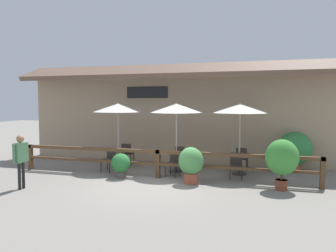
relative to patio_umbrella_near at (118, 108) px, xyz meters
name	(u,v)px	position (x,y,z in m)	size (l,w,h in m)	color
ground_plane	(148,185)	(2.04, -2.31, -2.35)	(60.00, 60.00, 0.00)	gray
building_facade	(180,112)	(2.04, 1.79, -0.18)	(14.28, 1.49, 4.23)	tan
patio_railing	(158,158)	(2.04, -1.26, -1.65)	(10.40, 0.14, 0.95)	brown
patio_umbrella_near	(118,108)	(0.00, 0.00, 0.00)	(1.91, 1.91, 2.55)	#B7B2A8
dining_table_near	(118,153)	(0.00, 0.00, -1.78)	(0.98, 0.98, 0.71)	olive
chair_near_streetside	(109,158)	(-0.03, -0.74, -1.86)	(0.49, 0.49, 0.87)	#332D28
chair_near_wallside	(127,152)	(0.06, 0.74, -1.86)	(0.44, 0.44, 0.87)	#332D28
patio_umbrella_middle	(176,108)	(2.39, -0.13, 0.00)	(1.91, 1.91, 2.55)	#B7B2A8
dining_table_middle	(176,156)	(2.39, -0.13, -1.78)	(0.98, 0.98, 0.71)	olive
chair_middle_streetside	(173,162)	(2.47, -0.83, -1.86)	(0.50, 0.50, 0.87)	#332D28
chair_middle_wallside	(181,156)	(2.40, 0.57, -1.86)	(0.50, 0.50, 0.87)	#332D28
patio_umbrella_far	(240,109)	(4.66, 0.07, 0.00)	(1.91, 1.91, 2.55)	#B7B2A8
dining_table_far	(239,158)	(4.66, 0.07, -1.78)	(0.98, 0.98, 0.71)	olive
chair_far_streetside	(236,164)	(4.61, -0.66, -1.86)	(0.45, 0.45, 0.87)	#332D28
chair_far_wallside	(242,157)	(4.71, 0.81, -1.86)	(0.44, 0.44, 0.87)	#332D28
potted_plant_entrance_palm	(121,164)	(0.84, -1.63, -1.88)	(0.66, 0.59, 0.84)	#564C47
potted_plant_corner_fern	(282,158)	(6.00, -1.74, -1.41)	(0.95, 0.86, 1.50)	brown
potted_plant_broad_leaf	(191,163)	(3.29, -1.72, -1.70)	(0.79, 0.71, 1.16)	#9E4C33
potted_plant_tall_tropical	(295,149)	(6.61, 1.24, -1.53)	(1.26, 1.14, 1.47)	#9E4C33
pedestrian	(21,154)	(-1.40, -3.75, -1.31)	(0.22, 0.57, 1.61)	black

